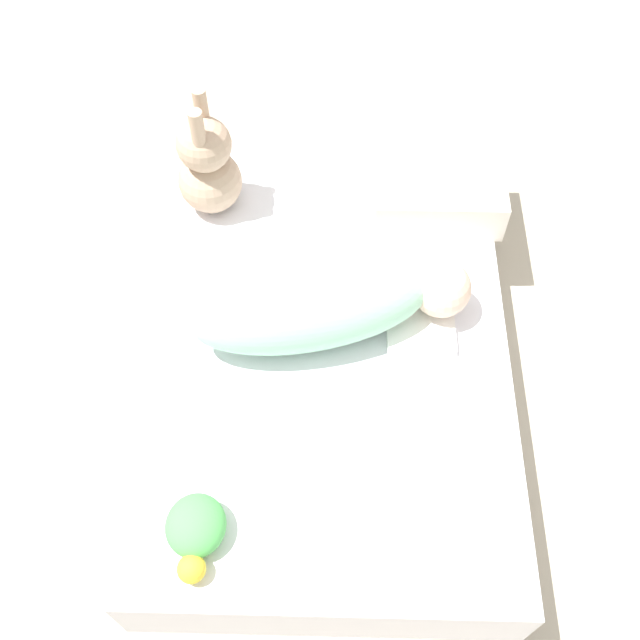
% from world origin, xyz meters
% --- Properties ---
extents(ground_plane, '(12.00, 12.00, 0.00)m').
position_xyz_m(ground_plane, '(0.00, 0.00, 0.00)').
color(ground_plane, '#B2A893').
extents(bed_mattress, '(1.19, 0.78, 0.19)m').
position_xyz_m(bed_mattress, '(0.00, 0.00, 0.09)').
color(bed_mattress, white).
rests_on(bed_mattress, ground_plane).
extents(burp_cloth, '(0.20, 0.15, 0.02)m').
position_xyz_m(burp_cloth, '(-0.05, 0.20, 0.20)').
color(burp_cloth, white).
rests_on(burp_cloth, bed_mattress).
extents(swaddled_baby, '(0.30, 0.62, 0.18)m').
position_xyz_m(swaddled_baby, '(-0.01, -0.01, 0.27)').
color(swaddled_baby, '#99D6B2').
rests_on(swaddled_baby, bed_mattress).
extents(pillow, '(0.33, 0.31, 0.11)m').
position_xyz_m(pillow, '(-0.44, 0.26, 0.24)').
color(pillow, white).
rests_on(pillow, bed_mattress).
extents(bunny_plush, '(0.15, 0.15, 0.32)m').
position_xyz_m(bunny_plush, '(-0.38, -0.29, 0.31)').
color(bunny_plush, tan).
rests_on(bunny_plush, bed_mattress).
extents(turtle_plush, '(0.16, 0.11, 0.07)m').
position_xyz_m(turtle_plush, '(0.46, -0.24, 0.22)').
color(turtle_plush, '#51B756').
rests_on(turtle_plush, bed_mattress).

